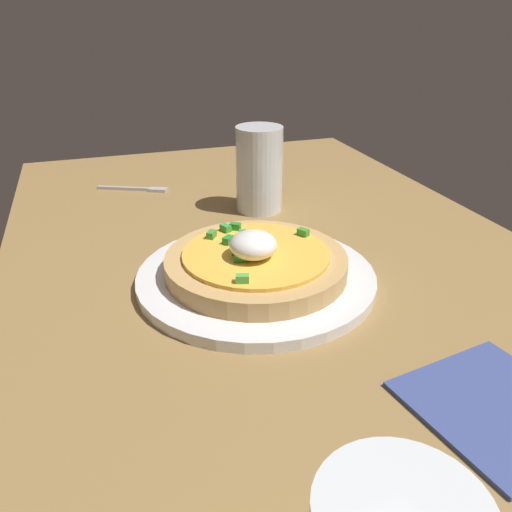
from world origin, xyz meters
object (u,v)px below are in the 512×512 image
Objects in this scene: cup_far at (259,175)px; napkin at (498,407)px; pizza at (256,261)px; fork at (138,189)px; plate at (256,277)px.

napkin is (45.46, 4.13, -5.18)cm from cup_far.
pizza is at bearing -154.88° from napkin.
cup_far is at bearing -16.28° from fork.
plate is at bearing -19.32° from cup_far.
fork is (-35.11, -8.83, -2.37)cm from pizza.
pizza is at bearing -41.68° from plate.
pizza is 1.63× the size of napkin.
pizza is at bearing -19.39° from cup_far.
napkin is (24.52, 11.50, -2.42)cm from pizza.
plate is at bearing -155.03° from napkin.
pizza is 1.62× the size of cup_far.
pizza is (0.06, -0.05, 2.01)cm from plate.
cup_far is at bearing 160.61° from pizza.
plate is 2.01cm from pizza.
pizza reaches higher than napkin.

